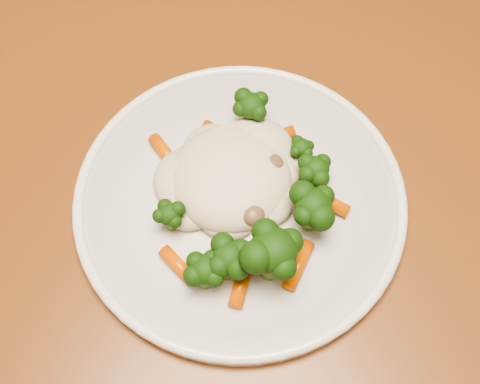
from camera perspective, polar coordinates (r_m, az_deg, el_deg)
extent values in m
plane|color=brown|center=(1.35, 20.29, -13.77)|extent=(3.00, 3.00, 0.00)
cube|color=brown|center=(0.62, 0.61, 6.21)|extent=(1.36, 1.04, 0.04)
cylinder|color=silver|center=(0.54, 0.00, -0.70)|extent=(0.30, 0.30, 0.01)
ellipsoid|color=beige|center=(0.52, -0.95, 2.05)|extent=(0.13, 0.11, 0.05)
ellipsoid|color=black|center=(0.49, -1.02, -6.72)|extent=(0.04, 0.04, 0.04)
ellipsoid|color=black|center=(0.48, 3.08, -6.30)|extent=(0.06, 0.06, 0.06)
ellipsoid|color=black|center=(0.51, 6.79, -1.94)|extent=(0.05, 0.05, 0.04)
ellipsoid|color=black|center=(0.53, 7.07, 1.62)|extent=(0.04, 0.04, 0.03)
ellipsoid|color=black|center=(0.55, 5.75, 3.76)|extent=(0.03, 0.03, 0.03)
ellipsoid|color=black|center=(0.57, 1.06, 7.54)|extent=(0.04, 0.04, 0.04)
ellipsoid|color=black|center=(0.52, -6.63, -2.52)|extent=(0.03, 0.03, 0.03)
ellipsoid|color=black|center=(0.49, -3.25, -7.78)|extent=(0.04, 0.04, 0.04)
cylinder|color=#E25E05|center=(0.56, -7.06, 3.68)|extent=(0.01, 0.04, 0.01)
cylinder|color=#E25E05|center=(0.56, -3.70, 4.91)|extent=(0.04, 0.03, 0.01)
cylinder|color=#E25E05|center=(0.56, 2.70, 5.10)|extent=(0.05, 0.03, 0.01)
cylinder|color=#E25E05|center=(0.51, -5.90, -6.93)|extent=(0.02, 0.04, 0.01)
cylinder|color=#E25E05|center=(0.50, 0.12, -8.68)|extent=(0.04, 0.04, 0.01)
cylinder|color=#E25E05|center=(0.51, 5.55, -6.94)|extent=(0.04, 0.03, 0.01)
cylinder|color=#E25E05|center=(0.54, 8.15, -0.84)|extent=(0.03, 0.04, 0.01)
ellipsoid|color=brown|center=(0.53, 0.36, 2.74)|extent=(0.03, 0.03, 0.02)
ellipsoid|color=brown|center=(0.53, 2.87, 2.51)|extent=(0.03, 0.03, 0.02)
ellipsoid|color=brown|center=(0.52, -2.91, -0.12)|extent=(0.02, 0.02, 0.02)
ellipsoid|color=brown|center=(0.51, 1.21, -2.13)|extent=(0.02, 0.02, 0.01)
cube|color=tan|center=(0.54, -4.02, 2.98)|extent=(0.02, 0.02, 0.01)
cube|color=tan|center=(0.55, -1.39, 5.32)|extent=(0.03, 0.02, 0.01)
cube|color=tan|center=(0.53, -5.65, 2.09)|extent=(0.02, 0.02, 0.01)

